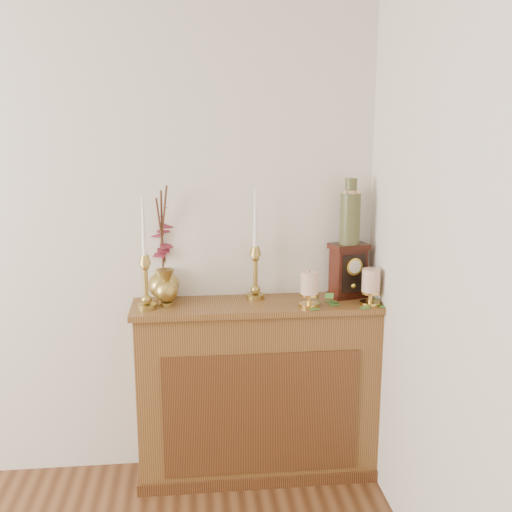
{
  "coord_description": "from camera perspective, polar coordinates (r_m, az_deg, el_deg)",
  "views": [
    {
      "loc": [
        1.09,
        -0.73,
        1.79
      ],
      "look_at": [
        1.39,
        2.05,
        1.18
      ],
      "focal_mm": 42.0,
      "sensor_mm": 36.0,
      "label": 1
    }
  ],
  "objects": [
    {
      "name": "console_shelf",
      "position": [
        3.14,
        0.18,
        -13.08
      ],
      "size": [
        1.24,
        0.34,
        0.93
      ],
      "color": "brown",
      "rests_on": "ground"
    },
    {
      "name": "mantel_clock",
      "position": [
        3.07,
        8.79,
        -1.41
      ],
      "size": [
        0.21,
        0.17,
        0.27
      ],
      "rotation": [
        0.0,
        0.0,
        0.27
      ],
      "color": "#36110A",
      "rests_on": "console_shelf"
    },
    {
      "name": "pillar_candle_right",
      "position": [
        2.95,
        10.87,
        -2.73
      ],
      "size": [
        0.1,
        0.1,
        0.19
      ],
      "rotation": [
        0.0,
        0.0,
        0.11
      ],
      "color": "gold",
      "rests_on": "console_shelf"
    },
    {
      "name": "candlestick_left",
      "position": [
        2.87,
        -10.5,
        -1.6
      ],
      "size": [
        0.09,
        0.09,
        0.54
      ],
      "rotation": [
        0.0,
        0.0,
        -0.05
      ],
      "color": "#AD9445",
      "rests_on": "console_shelf"
    },
    {
      "name": "ceramic_vase",
      "position": [
        3.02,
        8.95,
        3.9
      ],
      "size": [
        0.1,
        0.1,
        0.33
      ],
      "rotation": [
        0.0,
        0.0,
        0.27
      ],
      "color": "#172E24",
      "rests_on": "mantel_clock"
    },
    {
      "name": "ivy_garland",
      "position": [
        2.96,
        8.23,
        -4.41
      ],
      "size": [
        0.41,
        0.17,
        0.07
      ],
      "rotation": [
        0.0,
        0.0,
        0.08
      ],
      "color": "#396928",
      "rests_on": "console_shelf"
    },
    {
      "name": "bud_vase",
      "position": [
        2.92,
        -8.57,
        -3.05
      ],
      "size": [
        0.11,
        0.11,
        0.18
      ],
      "rotation": [
        0.0,
        0.0,
        0.12
      ],
      "color": "#AD9445",
      "rests_on": "console_shelf"
    },
    {
      "name": "pillar_candle_left",
      "position": [
        2.88,
        5.1,
        -3.01
      ],
      "size": [
        0.1,
        0.1,
        0.18
      ],
      "rotation": [
        0.0,
        0.0,
        0.2
      ],
      "color": "gold",
      "rests_on": "console_shelf"
    },
    {
      "name": "candlestick_center",
      "position": [
        2.99,
        -0.06,
        -0.75
      ],
      "size": [
        0.09,
        0.09,
        0.55
      ],
      "rotation": [
        0.0,
        0.0,
        0.19
      ],
      "color": "#AD9445",
      "rests_on": "console_shelf"
    },
    {
      "name": "ginger_jar",
      "position": [
        3.04,
        -8.83,
        0.85
      ],
      "size": [
        0.24,
        0.25,
        0.58
      ],
      "rotation": [
        0.0,
        0.0,
        0.0
      ],
      "color": "#AD9445",
      "rests_on": "console_shelf"
    }
  ]
}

